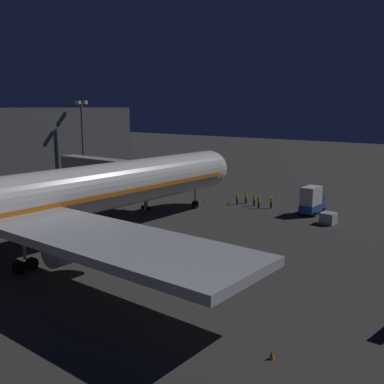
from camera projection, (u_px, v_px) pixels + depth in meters
ground_plane at (91, 238)px, 52.49m from camera, size 320.00×320.00×0.00m
airliner_at_gate at (21, 203)px, 45.06m from camera, size 54.79×68.13×19.66m
jet_bridge at (116, 168)px, 69.39m from camera, size 20.94×3.40×7.12m
apron_floodlight_mast at (83, 138)px, 81.31m from camera, size 2.90×0.50×15.90m
cargo_truck_aft at (312, 200)px, 63.72m from camera, size 2.36×4.68×3.95m
baggage_container_near_belt at (328, 218)px, 58.50m from camera, size 1.75×1.90×1.48m
ground_crew_near_nose_gear at (259, 201)px, 67.36m from camera, size 0.40×0.40×1.92m
ground_crew_by_belt_loader at (246, 197)px, 70.88m from camera, size 0.40×0.40×1.81m
ground_crew_marshaller_fwd at (254, 200)px, 69.12m from camera, size 0.40×0.40×1.76m
ground_crew_under_port_wing at (237, 198)px, 70.17m from camera, size 0.40×0.40×1.73m
ground_crew_walking_aft at (271, 202)px, 67.51m from camera, size 0.40×0.40×1.77m
traffic_cone_nose_port at (228, 203)px, 70.31m from camera, size 0.36×0.36×0.55m
traffic_cone_nose_starboard at (205, 199)px, 73.00m from camera, size 0.36×0.36×0.55m
traffic_cone_wingtip_svc_side at (272, 355)px, 27.15m from camera, size 0.36×0.36×0.55m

